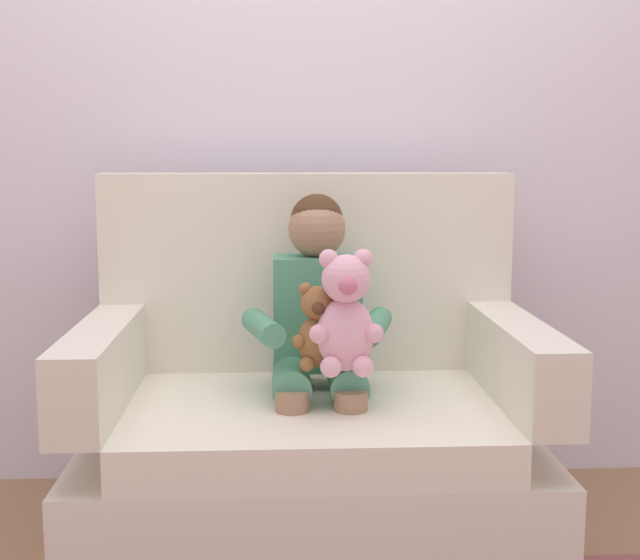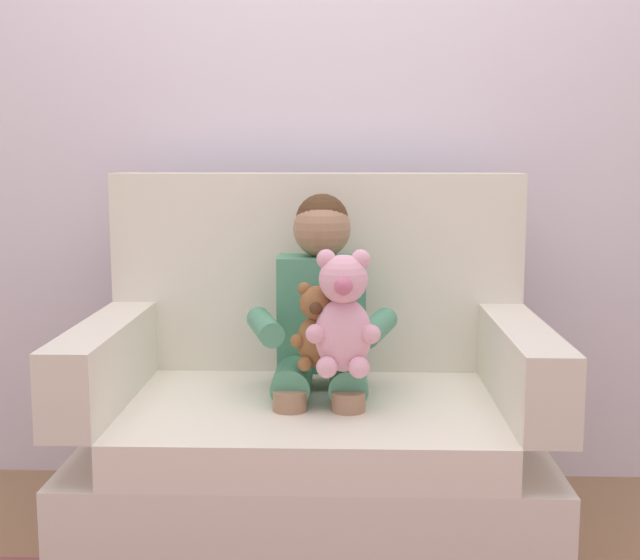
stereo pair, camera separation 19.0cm
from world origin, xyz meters
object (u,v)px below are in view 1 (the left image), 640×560
seated_child (318,321)px  plush_brown (317,328)px  plush_pink (346,316)px  armchair (311,433)px

seated_child → plush_brown: 0.15m
seated_child → plush_pink: seated_child is taller
armchair → plush_pink: (0.09, -0.19, 0.39)m
armchair → seated_child: armchair is taller
armchair → plush_brown: armchair is taller
plush_pink → armchair: bearing=121.0°
seated_child → plush_pink: (0.07, -0.20, 0.05)m
seated_child → plush_brown: bearing=-89.8°
plush_brown → plush_pink: plush_pink is taller
armchair → plush_brown: (0.01, -0.14, 0.34)m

